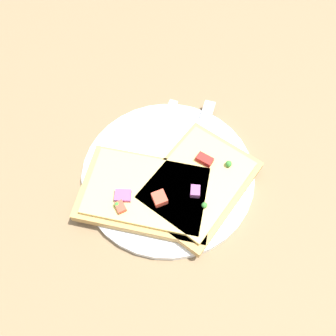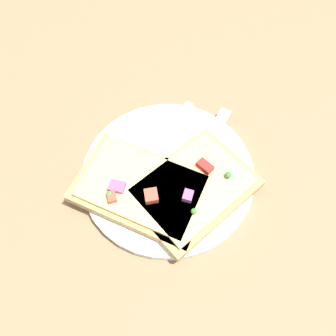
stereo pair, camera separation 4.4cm
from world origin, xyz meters
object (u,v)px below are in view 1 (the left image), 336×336
object	(u,v)px
plate	(168,173)
fork	(145,162)
pizza_slice_main	(147,193)
pizza_slice_corner	(197,183)
knife	(197,146)

from	to	relation	value
plate	fork	world-z (taller)	fork
plate	fork	bearing A→B (deg)	-5.36
fork	pizza_slice_main	xyz separation A→B (m)	(-0.02, 0.05, 0.01)
pizza_slice_main	pizza_slice_corner	bearing A→B (deg)	-155.75
knife	fork	bearing A→B (deg)	-54.05
pizza_slice_corner	knife	bearing A→B (deg)	34.08
fork	knife	bearing A→B (deg)	130.06
plate	pizza_slice_corner	xyz separation A→B (m)	(-0.04, 0.01, 0.02)
fork	pizza_slice_corner	bearing A→B (deg)	83.03
knife	pizza_slice_corner	size ratio (longest dim) A/B	1.09
pizza_slice_main	pizza_slice_corner	distance (m)	0.07
plate	knife	xyz separation A→B (m)	(-0.03, -0.05, 0.01)
plate	pizza_slice_corner	world-z (taller)	pizza_slice_corner
knife	pizza_slice_main	xyz separation A→B (m)	(0.04, 0.10, 0.01)
fork	pizza_slice_corner	size ratio (longest dim) A/B	1.13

